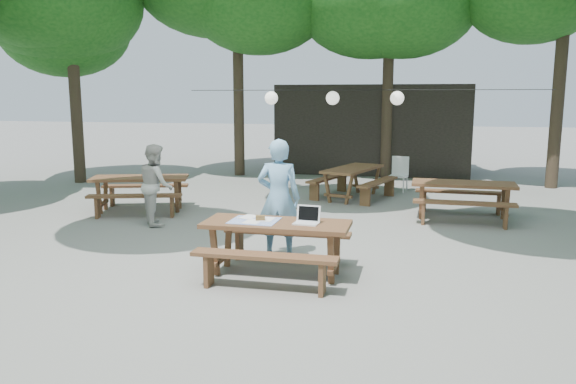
# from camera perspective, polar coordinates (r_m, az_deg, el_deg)

# --- Properties ---
(ground) EXTENTS (80.00, 80.00, 0.00)m
(ground) POSITION_cam_1_polar(r_m,az_deg,el_deg) (8.80, -0.20, -6.46)
(ground) COLOR slate
(ground) RESTS_ON ground
(pavilion) EXTENTS (6.00, 3.00, 2.80)m
(pavilion) POSITION_cam_1_polar(r_m,az_deg,el_deg) (18.81, 8.69, 6.41)
(pavilion) COLOR black
(pavilion) RESTS_ON ground
(main_picnic_table) EXTENTS (2.00, 1.58, 0.75)m
(main_picnic_table) POSITION_cam_1_polar(r_m,az_deg,el_deg) (7.78, -1.17, -5.67)
(main_picnic_table) COLOR #532F1D
(main_picnic_table) RESTS_ON ground
(picnic_table_nw) EXTENTS (2.29, 2.08, 0.75)m
(picnic_table_nw) POSITION_cam_1_polar(r_m,az_deg,el_deg) (12.46, -14.77, -0.14)
(picnic_table_nw) COLOR #532F1D
(picnic_table_nw) RESTS_ON ground
(picnic_table_ne) EXTENTS (2.02, 1.64, 0.75)m
(picnic_table_ne) POSITION_cam_1_polar(r_m,az_deg,el_deg) (11.79, 17.33, -0.80)
(picnic_table_ne) COLOR #532F1D
(picnic_table_ne) RESTS_ON ground
(picnic_table_far_e) EXTENTS (2.09, 2.29, 0.75)m
(picnic_table_far_e) POSITION_cam_1_polar(r_m,az_deg,el_deg) (13.66, 6.59, 0.97)
(picnic_table_far_e) COLOR #532F1D
(picnic_table_far_e) RESTS_ON ground
(woman) EXTENTS (0.69, 0.48, 1.82)m
(woman) POSITION_cam_1_polar(r_m,az_deg,el_deg) (8.57, -0.94, -0.64)
(woman) COLOR #7DB7E3
(woman) RESTS_ON ground
(second_person) EXTENTS (0.91, 0.96, 1.56)m
(second_person) POSITION_cam_1_polar(r_m,az_deg,el_deg) (11.04, -13.27, 0.75)
(second_person) COLOR beige
(second_person) RESTS_ON ground
(plastic_chair) EXTENTS (0.52, 0.52, 0.90)m
(plastic_chair) POSITION_cam_1_polar(r_m,az_deg,el_deg) (14.85, 11.13, 1.04)
(plastic_chair) COLOR silver
(plastic_chair) RESTS_ON ground
(laptop) EXTENTS (0.35, 0.29, 0.24)m
(laptop) POSITION_cam_1_polar(r_m,az_deg,el_deg) (7.60, 1.97, -2.74)
(laptop) COLOR white
(laptop) RESTS_ON main_picnic_table
(tabletop_clutter) EXTENTS (0.66, 0.63, 0.08)m
(tabletop_clutter) POSITION_cam_1_polar(r_m,az_deg,el_deg) (7.77, -3.32, -2.85)
(tabletop_clutter) COLOR blue
(tabletop_clutter) RESTS_ON main_picnic_table
(paper_lanterns) EXTENTS (9.00, 0.34, 0.38)m
(paper_lanterns) POSITION_cam_1_polar(r_m,az_deg,el_deg) (14.38, 4.61, 9.51)
(paper_lanterns) COLOR black
(paper_lanterns) RESTS_ON ground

